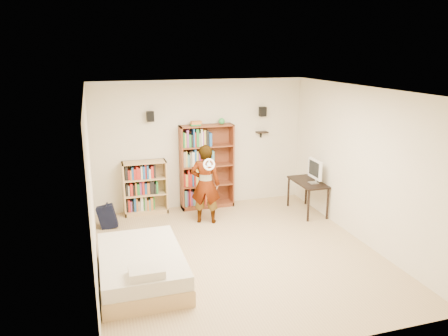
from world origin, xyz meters
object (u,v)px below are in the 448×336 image
Objects in this scene: daybed at (141,263)px; person at (205,184)px; low_bookshelf at (145,188)px; tall_bookshelf at (207,167)px; computer_desk at (307,197)px.

person is (1.47, 1.90, 0.51)m from daybed.
tall_bookshelf is at bearing 0.06° from low_bookshelf.
daybed is (-1.72, -2.73, -0.62)m from tall_bookshelf.
tall_bookshelf is at bearing -86.46° from person.
computer_desk is 2.20m from person.
low_bookshelf is at bearing 81.61° from daybed.
tall_bookshelf is 3.29m from daybed.
daybed is (-0.40, -2.73, -0.28)m from low_bookshelf.
low_bookshelf is at bearing 163.76° from computer_desk.
low_bookshelf is 1.37m from person.
low_bookshelf reaches higher than daybed.
low_bookshelf is 0.71× the size of person.
person is (-0.25, -0.84, -0.11)m from tall_bookshelf.
tall_bookshelf is 0.88m from person.
low_bookshelf is 0.60× the size of daybed.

